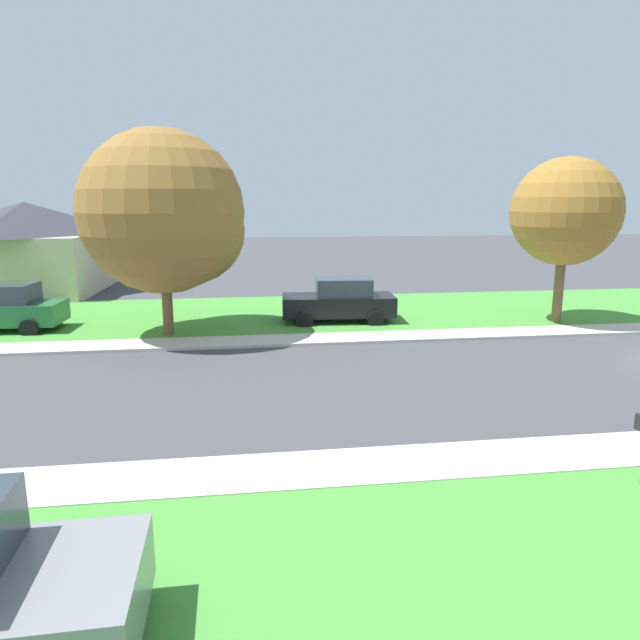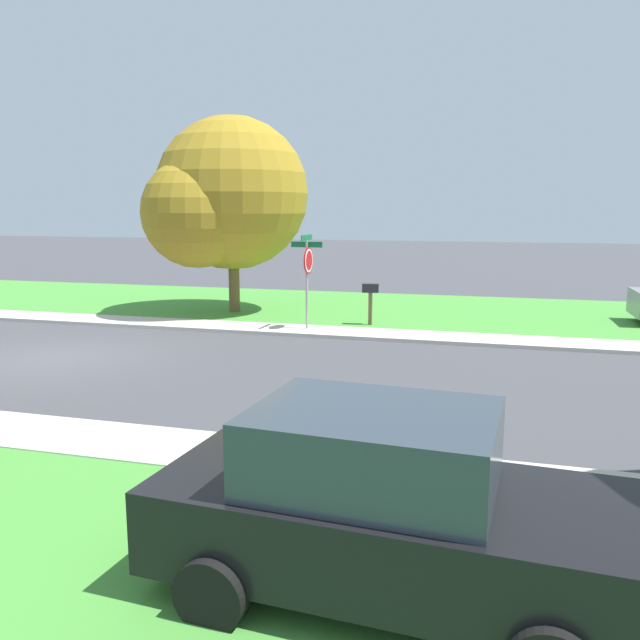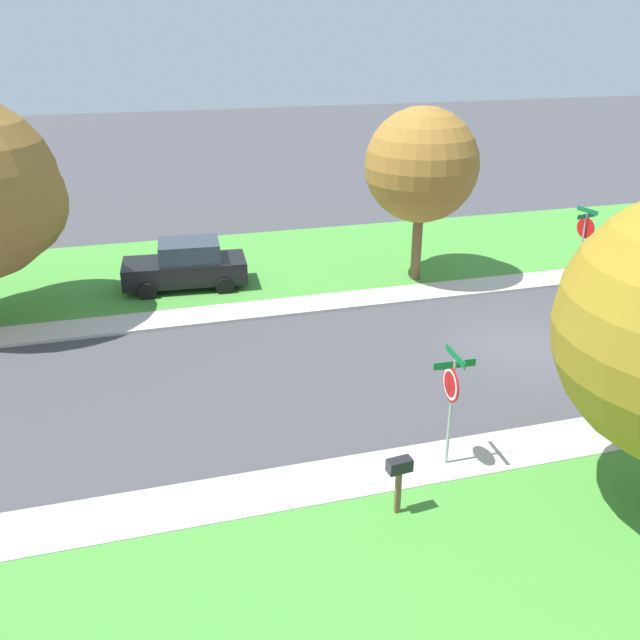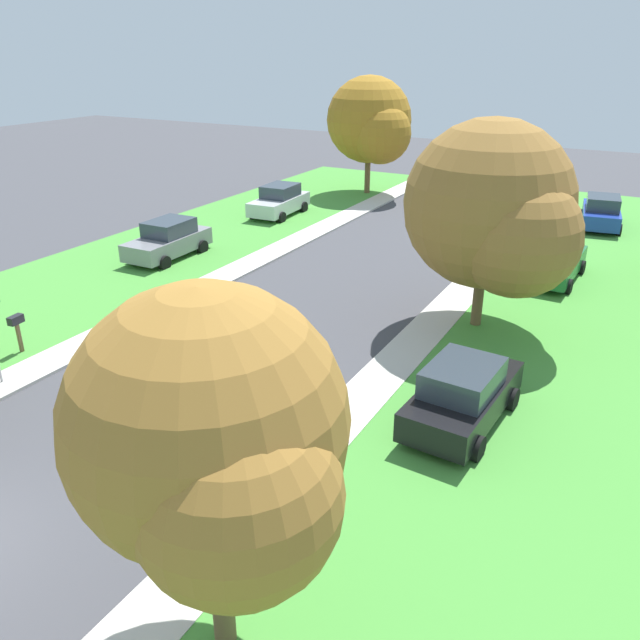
{
  "view_description": "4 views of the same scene",
  "coord_description": "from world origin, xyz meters",
  "views": [
    {
      "loc": [
        -13.67,
        12.86,
        4.66
      ],
      "look_at": [
        1.51,
        10.78,
        1.4
      ],
      "focal_mm": 31.55,
      "sensor_mm": 36.0,
      "label": 1
    },
    {
      "loc": [
        12.78,
        10.07,
        3.47
      ],
      "look_at": [
        1.06,
        6.82,
        1.4
      ],
      "focal_mm": 36.51,
      "sensor_mm": 36.0,
      "label": 2
    },
    {
      "loc": [
        -15.79,
        10.68,
        8.91
      ],
      "look_at": [
        0.44,
        6.2,
        1.4
      ],
      "focal_mm": 38.03,
      "sensor_mm": 36.0,
      "label": 3
    },
    {
      "loc": [
        10.98,
        -4.74,
        9.05
      ],
      "look_at": [
        2.56,
        10.53,
        1.4
      ],
      "focal_mm": 35.42,
      "sensor_mm": 36.0,
      "label": 4
    }
  ],
  "objects": [
    {
      "name": "mailbox",
      "position": [
        -6.0,
        6.41,
        1.01
      ],
      "size": [
        0.29,
        0.5,
        1.31
      ],
      "color": "brown",
      "rests_on": "ground"
    },
    {
      "name": "sidewalk_west",
      "position": [
        -4.7,
        12.0,
        0.05
      ],
      "size": [
        1.4,
        56.0,
        0.1
      ],
      "primitive_type": "cube",
      "color": "beige",
      "rests_on": "ground"
    },
    {
      "name": "lawn_east",
      "position": [
        9.4,
        12.0,
        0.04
      ],
      "size": [
        8.0,
        56.0,
        0.08
      ],
      "primitive_type": "cube",
      "color": "#479338",
      "rests_on": "ground"
    },
    {
      "name": "tree_sidewalk_far",
      "position": [
        6.27,
        0.85,
        4.13
      ],
      "size": [
        4.28,
        3.98,
        6.25
      ],
      "color": "brown",
      "rests_on": "ground"
    },
    {
      "name": "car_black_across_road",
      "position": [
        7.44,
        9.22,
        0.87
      ],
      "size": [
        2.26,
        4.41,
        1.76
      ],
      "color": "black",
      "rests_on": "ground"
    },
    {
      "name": "ground_plane",
      "position": [
        0.0,
        0.0,
        0.0
      ],
      "size": [
        120.0,
        120.0,
        0.0
      ],
      "primitive_type": "plane",
      "color": "#424247"
    },
    {
      "name": "stop_sign_near_corner",
      "position": [
        4.32,
        -4.74,
        1.89
      ],
      "size": [
        0.9,
        0.9,
        2.77
      ],
      "color": "#9E9EA3",
      "rests_on": "ground"
    },
    {
      "name": "stop_sign_far_corner",
      "position": [
        -4.8,
        4.84,
        1.89
      ],
      "size": [
        0.92,
        0.92,
        2.77
      ],
      "color": "#9E9EA3",
      "rests_on": "ground"
    },
    {
      "name": "sidewalk_east",
      "position": [
        4.7,
        12.0,
        0.05
      ],
      "size": [
        1.4,
        56.0,
        0.1
      ],
      "primitive_type": "cube",
      "color": "beige",
      "rests_on": "ground"
    }
  ]
}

